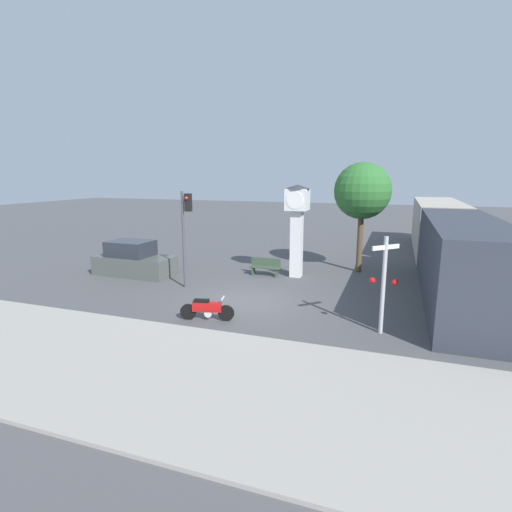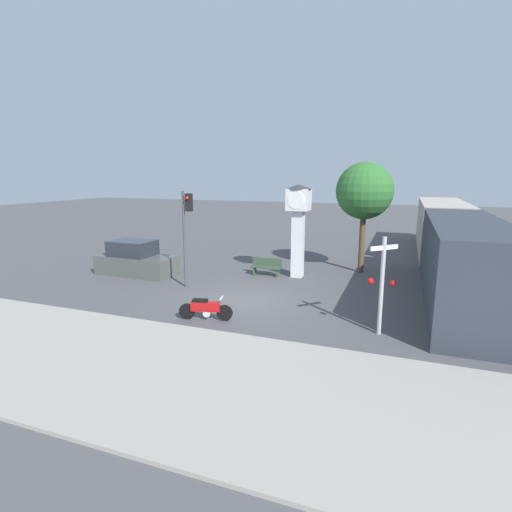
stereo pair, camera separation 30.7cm
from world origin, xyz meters
The scene contains 10 objects.
ground_plane centered at (0.00, 0.00, 0.00)m, with size 120.00×120.00×0.00m, color #4C4C4F.
sidewalk_strip centered at (0.00, -6.59, 0.05)m, with size 36.00×6.00×0.10m.
motorcycle centered at (-0.67, -2.59, 0.42)m, with size 1.95×0.64×0.88m.
clock_tower centered at (0.85, 4.69, 3.13)m, with size 1.29×1.29×4.71m.
freight_train centered at (8.26, 9.03, 1.70)m, with size 2.80×23.57×3.40m.
traffic_light centered at (-3.44, 0.99, 3.06)m, with size 0.50×0.35×4.47m.
railroad_crossing_signal centered at (5.33, -1.74, 1.79)m, with size 0.90×0.82×3.26m.
street_tree centered at (3.81, 6.89, 4.33)m, with size 2.98×2.98×5.85m.
bench centered at (-0.73, 4.36, 0.49)m, with size 1.60×0.44×0.92m.
parked_car centered at (-7.33, 2.23, 0.75)m, with size 4.24×1.90×1.80m.
Camera 2 is at (5.89, -14.86, 5.19)m, focal length 28.00 mm.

